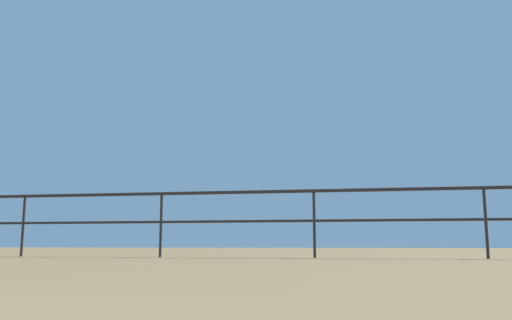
% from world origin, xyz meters
% --- Properties ---
extents(pier_railing, '(23.01, 0.05, 1.08)m').
position_xyz_m(pier_railing, '(-0.00, 9.27, 0.81)').
color(pier_railing, black).
rests_on(pier_railing, ground_plane).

